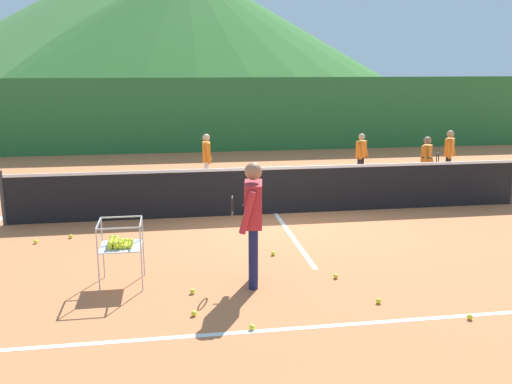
{
  "coord_description": "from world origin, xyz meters",
  "views": [
    {
      "loc": [
        -2.07,
        -10.64,
        2.99
      ],
      "look_at": [
        -0.64,
        -1.47,
        0.82
      ],
      "focal_mm": 38.6,
      "sensor_mm": 36.0,
      "label": 1
    }
  ],
  "objects_px": {
    "tennis_ball_6": "(470,317)",
    "tennis_ball_8": "(252,327)",
    "student_0": "(207,155)",
    "student_1": "(361,152)",
    "tennis_ball_4": "(71,236)",
    "tennis_ball_7": "(336,276)",
    "tennis_ball_2": "(36,242)",
    "tennis_ball_5": "(273,253)",
    "student_2": "(427,159)",
    "tennis_ball_3": "(192,291)",
    "ball_cart": "(120,244)",
    "tennis_ball_1": "(379,301)",
    "instructor": "(253,213)",
    "tennis_ball_0": "(194,313)",
    "student_3": "(449,151)",
    "tennis_net": "(276,190)"
  },
  "relations": [
    {
      "from": "tennis_ball_7",
      "to": "tennis_ball_8",
      "type": "bearing_deg",
      "value": -136.16
    },
    {
      "from": "student_2",
      "to": "tennis_ball_3",
      "type": "distance_m",
      "value": 7.84
    },
    {
      "from": "tennis_ball_0",
      "to": "tennis_ball_1",
      "type": "distance_m",
      "value": 2.35
    },
    {
      "from": "tennis_net",
      "to": "instructor",
      "type": "distance_m",
      "value": 3.74
    },
    {
      "from": "instructor",
      "to": "student_2",
      "type": "relative_size",
      "value": 1.31
    },
    {
      "from": "ball_cart",
      "to": "student_2",
      "type": "bearing_deg",
      "value": 35.18
    },
    {
      "from": "student_0",
      "to": "student_1",
      "type": "xyz_separation_m",
      "value": [
        4.04,
        0.25,
        -0.06
      ]
    },
    {
      "from": "student_2",
      "to": "tennis_ball_3",
      "type": "xyz_separation_m",
      "value": [
        -5.79,
        -5.24,
        -0.75
      ]
    },
    {
      "from": "tennis_ball_0",
      "to": "tennis_ball_6",
      "type": "xyz_separation_m",
      "value": [
        3.26,
        -0.61,
        0.0
      ]
    },
    {
      "from": "ball_cart",
      "to": "tennis_ball_8",
      "type": "height_order",
      "value": "ball_cart"
    },
    {
      "from": "student_2",
      "to": "tennis_ball_5",
      "type": "height_order",
      "value": "student_2"
    },
    {
      "from": "tennis_ball_6",
      "to": "student_0",
      "type": "bearing_deg",
      "value": 108.62
    },
    {
      "from": "tennis_ball_3",
      "to": "tennis_ball_5",
      "type": "height_order",
      "value": "same"
    },
    {
      "from": "tennis_ball_3",
      "to": "student_1",
      "type": "bearing_deg",
      "value": 55.05
    },
    {
      "from": "instructor",
      "to": "tennis_ball_7",
      "type": "height_order",
      "value": "instructor"
    },
    {
      "from": "tennis_ball_4",
      "to": "tennis_ball_8",
      "type": "relative_size",
      "value": 1.0
    },
    {
      "from": "instructor",
      "to": "tennis_ball_1",
      "type": "distance_m",
      "value": 2.0
    },
    {
      "from": "tennis_ball_1",
      "to": "tennis_ball_4",
      "type": "bearing_deg",
      "value": 141.81
    },
    {
      "from": "tennis_ball_1",
      "to": "tennis_ball_8",
      "type": "xyz_separation_m",
      "value": [
        -1.7,
        -0.46,
        0.0
      ]
    },
    {
      "from": "tennis_ball_4",
      "to": "tennis_ball_7",
      "type": "bearing_deg",
      "value": -31.9
    },
    {
      "from": "instructor",
      "to": "tennis_ball_4",
      "type": "bearing_deg",
      "value": 138.37
    },
    {
      "from": "student_0",
      "to": "student_1",
      "type": "height_order",
      "value": "student_0"
    },
    {
      "from": "tennis_net",
      "to": "student_3",
      "type": "height_order",
      "value": "student_3"
    },
    {
      "from": "tennis_ball_0",
      "to": "ball_cart",
      "type": "bearing_deg",
      "value": 129.27
    },
    {
      "from": "tennis_net",
      "to": "student_2",
      "type": "relative_size",
      "value": 8.03
    },
    {
      "from": "ball_cart",
      "to": "tennis_ball_5",
      "type": "bearing_deg",
      "value": 19.81
    },
    {
      "from": "student_1",
      "to": "tennis_ball_3",
      "type": "relative_size",
      "value": 18.06
    },
    {
      "from": "tennis_ball_0",
      "to": "tennis_ball_5",
      "type": "distance_m",
      "value": 2.4
    },
    {
      "from": "tennis_ball_8",
      "to": "student_0",
      "type": "bearing_deg",
      "value": 89.89
    },
    {
      "from": "tennis_ball_4",
      "to": "tennis_ball_3",
      "type": "bearing_deg",
      "value": -53.83
    },
    {
      "from": "tennis_net",
      "to": "tennis_ball_7",
      "type": "distance_m",
      "value": 3.58
    },
    {
      "from": "tennis_ball_3",
      "to": "tennis_ball_0",
      "type": "bearing_deg",
      "value": -91.06
    },
    {
      "from": "instructor",
      "to": "tennis_ball_5",
      "type": "relative_size",
      "value": 25.2
    },
    {
      "from": "tennis_ball_2",
      "to": "tennis_ball_0",
      "type": "bearing_deg",
      "value": -51.58
    },
    {
      "from": "student_0",
      "to": "tennis_ball_2",
      "type": "relative_size",
      "value": 19.54
    },
    {
      "from": "ball_cart",
      "to": "tennis_ball_6",
      "type": "xyz_separation_m",
      "value": [
        4.2,
        -1.76,
        -0.56
      ]
    },
    {
      "from": "tennis_ball_6",
      "to": "tennis_ball_8",
      "type": "relative_size",
      "value": 1.0
    },
    {
      "from": "instructor",
      "to": "tennis_ball_1",
      "type": "height_order",
      "value": "instructor"
    },
    {
      "from": "ball_cart",
      "to": "tennis_ball_3",
      "type": "distance_m",
      "value": 1.21
    },
    {
      "from": "tennis_ball_2",
      "to": "tennis_ball_5",
      "type": "distance_m",
      "value": 4.07
    },
    {
      "from": "student_2",
      "to": "tennis_ball_4",
      "type": "distance_m",
      "value": 8.22
    },
    {
      "from": "ball_cart",
      "to": "tennis_ball_4",
      "type": "relative_size",
      "value": 13.22
    },
    {
      "from": "ball_cart",
      "to": "tennis_ball_6",
      "type": "relative_size",
      "value": 13.22
    },
    {
      "from": "student_3",
      "to": "tennis_ball_1",
      "type": "xyz_separation_m",
      "value": [
        -4.55,
        -6.9,
        -0.76
      ]
    },
    {
      "from": "tennis_ball_3",
      "to": "tennis_ball_4",
      "type": "xyz_separation_m",
      "value": [
        -2.01,
        2.74,
        0.0
      ]
    },
    {
      "from": "instructor",
      "to": "tennis_ball_2",
      "type": "bearing_deg",
      "value": 145.68
    },
    {
      "from": "tennis_ball_3",
      "to": "tennis_ball_7",
      "type": "height_order",
      "value": "same"
    },
    {
      "from": "student_0",
      "to": "student_2",
      "type": "distance_m",
      "value": 5.28
    },
    {
      "from": "tennis_ball_5",
      "to": "tennis_ball_6",
      "type": "xyz_separation_m",
      "value": [
        1.91,
        -2.59,
        0.0
      ]
    },
    {
      "from": "ball_cart",
      "to": "tennis_ball_8",
      "type": "xyz_separation_m",
      "value": [
        1.59,
        -1.62,
        -0.56
      ]
    }
  ]
}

